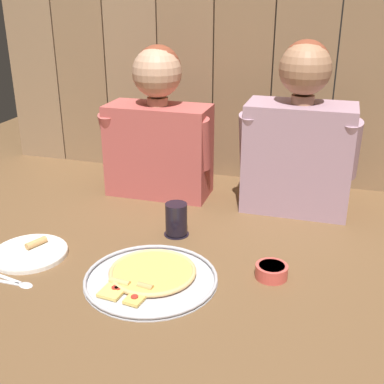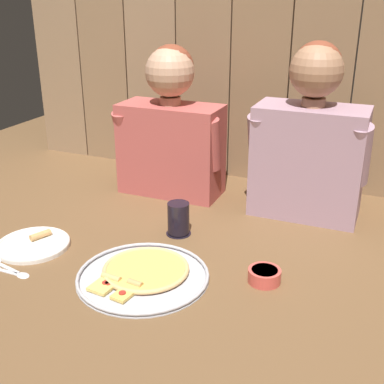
% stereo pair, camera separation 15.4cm
% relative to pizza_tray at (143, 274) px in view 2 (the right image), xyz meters
% --- Properties ---
extents(ground_plane, '(3.20, 3.20, 0.00)m').
position_rel_pizza_tray_xyz_m(ground_plane, '(0.07, 0.14, -0.01)').
color(ground_plane, brown).
extents(pizza_tray, '(0.38, 0.38, 0.03)m').
position_rel_pizza_tray_xyz_m(pizza_tray, '(0.00, 0.00, 0.00)').
color(pizza_tray, '#B2B2B7').
rests_on(pizza_tray, ground).
extents(dinner_plate, '(0.23, 0.23, 0.03)m').
position_rel_pizza_tray_xyz_m(dinner_plate, '(-0.41, 0.02, -0.00)').
color(dinner_plate, white).
rests_on(dinner_plate, ground).
extents(drinking_glass, '(0.08, 0.08, 0.11)m').
position_rel_pizza_tray_xyz_m(drinking_glass, '(-0.02, 0.29, 0.05)').
color(drinking_glass, black).
rests_on(drinking_glass, ground).
extents(dipping_bowl, '(0.09, 0.09, 0.04)m').
position_rel_pizza_tray_xyz_m(dipping_bowl, '(0.33, 0.11, 0.01)').
color(dipping_bowl, '#CC4C42').
rests_on(dipping_bowl, ground).
extents(table_knife, '(0.16, 0.02, 0.01)m').
position_rel_pizza_tray_xyz_m(table_knife, '(-0.40, -0.13, -0.01)').
color(table_knife, silver).
rests_on(table_knife, ground).
extents(table_spoon, '(0.14, 0.05, 0.01)m').
position_rel_pizza_tray_xyz_m(table_spoon, '(-0.35, -0.13, -0.01)').
color(table_spoon, silver).
rests_on(table_spoon, ground).
extents(diner_left, '(0.44, 0.20, 0.58)m').
position_rel_pizza_tray_xyz_m(diner_left, '(-0.20, 0.62, 0.26)').
color(diner_left, '#AD4C47').
rests_on(diner_left, ground).
extents(diner_right, '(0.42, 0.21, 0.61)m').
position_rel_pizza_tray_xyz_m(diner_right, '(0.34, 0.62, 0.27)').
color(diner_right, gray).
rests_on(diner_right, ground).
extents(wooden_backdrop_wall, '(2.19, 0.03, 1.34)m').
position_rel_pizza_tray_xyz_m(wooden_backdrop_wall, '(0.07, 0.90, 0.66)').
color(wooden_backdrop_wall, '#886A4B').
rests_on(wooden_backdrop_wall, ground).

